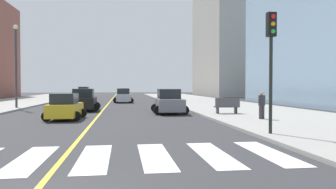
{
  "coord_description": "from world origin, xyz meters",
  "views": [
    {
      "loc": [
        1.74,
        -5.9,
        2.11
      ],
      "look_at": [
        5.62,
        22.36,
        1.4
      ],
      "focal_mm": 35.35,
      "sensor_mm": 36.0,
      "label": 1
    }
  ],
  "objects": [
    {
      "name": "car_silver_fourth",
      "position": [
        1.8,
        37.02,
        0.85
      ],
      "size": [
        2.61,
        4.13,
        1.82
      ],
      "rotation": [
        0.0,
        0.0,
        3.17
      ],
      "color": "#B7B7BC",
      "rests_on": "ground"
    },
    {
      "name": "car_gray_third",
      "position": [
        5.3,
        19.47,
        0.89
      ],
      "size": [
        2.7,
        4.28,
        1.9
      ],
      "rotation": [
        0.0,
        0.0,
        3.12
      ],
      "color": "slate",
      "rests_on": "ground"
    },
    {
      "name": "car_green_fifth",
      "position": [
        -5.42,
        57.47,
        0.94
      ],
      "size": [
        2.91,
        4.58,
        2.02
      ],
      "rotation": [
        0.0,
        0.0,
        -0.03
      ],
      "color": "#236B42",
      "rests_on": "ground"
    },
    {
      "name": "pedestrian_waiting_east",
      "position": [
        10.01,
        12.96,
        1.05
      ],
      "size": [
        0.41,
        0.41,
        1.64
      ],
      "rotation": [
        0.0,
        0.0,
        3.35
      ],
      "color": "#38383D",
      "rests_on": "sidewalk_kerb_east"
    },
    {
      "name": "traffic_light_near_corner",
      "position": [
        7.83,
        7.09,
        3.66
      ],
      "size": [
        0.36,
        0.41,
        5.01
      ],
      "rotation": [
        0.0,
        0.0,
        3.14
      ],
      "color": "black",
      "rests_on": "sidewalk_kerb_east"
    },
    {
      "name": "parking_garage_concrete",
      "position": [
        28.66,
        66.09,
        12.98
      ],
      "size": [
        18.0,
        24.0,
        25.96
      ],
      "primitive_type": "cube",
      "color": "#9E9B93",
      "rests_on": "ground"
    },
    {
      "name": "car_yellow_second",
      "position": [
        -1.87,
        15.65,
        0.78
      ],
      "size": [
        2.42,
        3.79,
        1.67
      ],
      "rotation": [
        0.0,
        0.0,
        -0.04
      ],
      "color": "gold",
      "rests_on": "ground"
    },
    {
      "name": "crosswalk_paint",
      "position": [
        0.0,
        4.0,
        0.01
      ],
      "size": [
        13.5,
        4.0,
        0.01
      ],
      "color": "silver",
      "rests_on": "ground"
    },
    {
      "name": "car_black_sixth",
      "position": [
        -1.55,
        23.02,
        0.89
      ],
      "size": [
        2.7,
        4.29,
        1.9
      ],
      "rotation": [
        0.0,
        0.0,
        0.02
      ],
      "color": "black",
      "rests_on": "ground"
    },
    {
      "name": "lane_divider_paint",
      "position": [
        0.0,
        40.0,
        0.01
      ],
      "size": [
        0.16,
        80.0,
        0.01
      ],
      "primitive_type": "cube",
      "color": "yellow",
      "rests_on": "ground"
    },
    {
      "name": "street_lamp",
      "position": [
        -7.99,
        26.17,
        4.63
      ],
      "size": [
        0.44,
        0.44,
        7.61
      ],
      "color": "#38383D",
      "rests_on": "sidewalk_kerb_west"
    },
    {
      "name": "sidewalk_kerb_east",
      "position": [
        12.2,
        20.0,
        0.07
      ],
      "size": [
        10.0,
        120.0,
        0.15
      ],
      "primitive_type": "cube",
      "color": "#9E9B93",
      "rests_on": "ground"
    },
    {
      "name": "car_white_nearest",
      "position": [
        2.1,
        57.99,
        0.81
      ],
      "size": [
        2.42,
        3.87,
        1.73
      ],
      "rotation": [
        0.0,
        0.0,
        3.14
      ],
      "color": "silver",
      "rests_on": "ground"
    },
    {
      "name": "park_bench",
      "position": [
        9.19,
        17.08,
        0.69
      ],
      "size": [
        1.81,
        0.61,
        1.12
      ],
      "rotation": [
        0.0,
        0.0,
        1.54
      ],
      "color": "#47474C",
      "rests_on": "sidewalk_kerb_east"
    }
  ]
}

